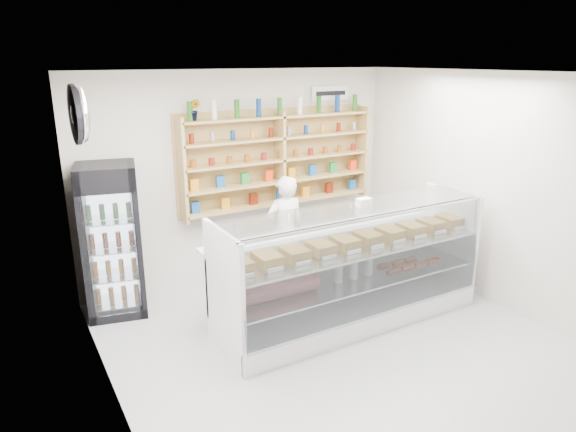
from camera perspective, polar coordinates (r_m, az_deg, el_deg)
room at (r=4.97m, az=7.28°, el=-0.96°), size 5.00×5.00×5.00m
display_counter at (r=6.02m, az=6.80°, el=-8.15°), size 3.16×0.94×1.37m
shop_worker at (r=6.78m, az=-0.36°, el=-1.66°), size 0.55×0.37×1.49m
drinks_cooler at (r=6.30m, az=-18.93°, el=-2.58°), size 0.77×0.76×1.80m
wall_shelving at (r=7.08m, az=-0.91°, el=6.27°), size 2.84×0.28×1.33m
potted_plant at (r=6.49m, az=-10.40°, el=11.54°), size 0.18×0.16×0.27m
security_mirror at (r=5.01m, az=-22.05°, el=10.41°), size 0.15×0.50×0.50m
wall_sign at (r=7.56m, az=4.70°, el=13.45°), size 0.62×0.03×0.20m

